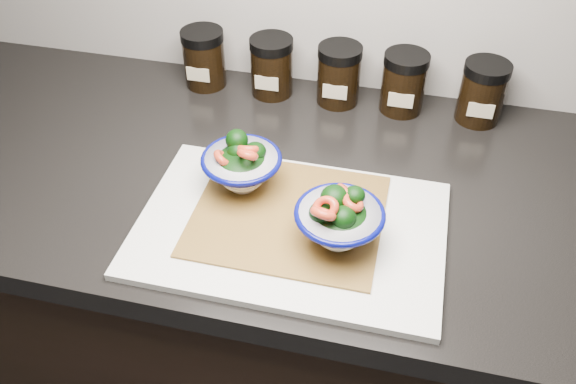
% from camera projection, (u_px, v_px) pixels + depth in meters
% --- Properties ---
extents(cabinet, '(3.43, 0.58, 0.86)m').
position_uv_depth(cabinet, '(286.00, 342.00, 1.31)').
color(cabinet, black).
rests_on(cabinet, ground).
extents(countertop, '(3.50, 0.60, 0.04)m').
position_uv_depth(countertop, '(285.00, 184.00, 1.01)').
color(countertop, black).
rests_on(countertop, cabinet).
extents(cutting_board, '(0.45, 0.30, 0.01)m').
position_uv_depth(cutting_board, '(290.00, 229.00, 0.90)').
color(cutting_board, silver).
rests_on(cutting_board, countertop).
extents(bamboo_mat, '(0.28, 0.24, 0.00)m').
position_uv_depth(bamboo_mat, '(288.00, 215.00, 0.91)').
color(bamboo_mat, olive).
rests_on(bamboo_mat, cutting_board).
extents(bowl_left, '(0.12, 0.12, 0.10)m').
position_uv_depth(bowl_left, '(242.00, 166.00, 0.93)').
color(bowl_left, white).
rests_on(bowl_left, bamboo_mat).
extents(bowl_right, '(0.13, 0.13, 0.10)m').
position_uv_depth(bowl_right, '(339.00, 220.00, 0.84)').
color(bowl_right, white).
rests_on(bowl_right, bamboo_mat).
extents(spice_jar_a, '(0.08, 0.08, 0.11)m').
position_uv_depth(spice_jar_a, '(204.00, 58.00, 1.17)').
color(spice_jar_a, black).
rests_on(spice_jar_a, countertop).
extents(spice_jar_b, '(0.08, 0.08, 0.11)m').
position_uv_depth(spice_jar_b, '(272.00, 66.00, 1.15)').
color(spice_jar_b, black).
rests_on(spice_jar_b, countertop).
extents(spice_jar_c, '(0.08, 0.08, 0.11)m').
position_uv_depth(spice_jar_c, '(339.00, 75.00, 1.13)').
color(spice_jar_c, black).
rests_on(spice_jar_c, countertop).
extents(spice_jar_d, '(0.08, 0.08, 0.11)m').
position_uv_depth(spice_jar_d, '(404.00, 82.00, 1.11)').
color(spice_jar_d, black).
rests_on(spice_jar_d, countertop).
extents(spice_jar_e, '(0.08, 0.08, 0.11)m').
position_uv_depth(spice_jar_e, '(482.00, 92.00, 1.08)').
color(spice_jar_e, black).
rests_on(spice_jar_e, countertop).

